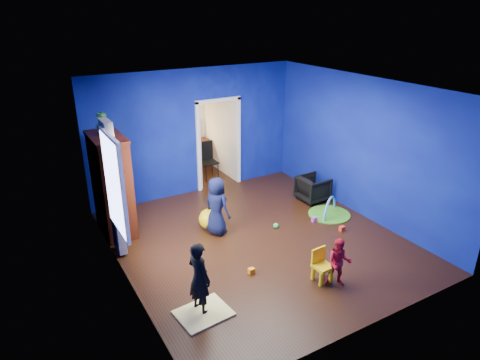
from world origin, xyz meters
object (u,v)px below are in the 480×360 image
child_black (199,278)px  kid_chair (323,267)px  folding_chair (209,162)px  child_navy (217,206)px  study_desk (194,154)px  armchair (313,188)px  vase (109,135)px  crt_tv (114,183)px  tv_armoire (112,185)px  play_mat (329,214)px  toddler_red (339,262)px  hopper_ball (209,219)px

child_black → kid_chair: 2.07m
kid_chair → folding_chair: folding_chair is taller
child_navy → study_desk: bearing=-38.8°
child_navy → study_desk: child_navy is taller
armchair → study_desk: 3.65m
vase → crt_tv: size_ratio=0.27×
vase → tv_armoire: 1.12m
child_navy → folding_chair: 2.88m
child_black → folding_chair: child_black is taller
armchair → play_mat: armchair is taller
kid_chair → armchair: bearing=50.0°
child_navy → study_desk: size_ratio=1.32×
crt_tv → kid_chair: (2.39, -3.34, -0.77)m
child_black → tv_armoire: bearing=-7.8°
armchair → vase: size_ratio=3.34×
child_navy → play_mat: bearing=-123.2°
kid_chair → vase: bearing=124.8°
armchair → tv_armoire: (-4.28, 0.82, 0.69)m
study_desk → kid_chair: bearing=-93.7°
child_black → vase: bearing=-7.0°
tv_armoire → armchair: bearing=-10.8°
toddler_red → study_desk: (0.23, 6.06, -0.03)m
toddler_red → hopper_ball: 2.88m
study_desk → vase: bearing=-134.9°
play_mat → child_black: bearing=-159.0°
child_black → hopper_ball: 2.53m
tv_armoire → play_mat: (4.11, -1.60, -0.97)m
tv_armoire → crt_tv: tv_armoire is taller
tv_armoire → kid_chair: tv_armoire is taller
armchair → child_navy: child_navy is taller
armchair → vase: vase is taller
armchair → kid_chair: armchair is taller
kid_chair → play_mat: (1.68, 1.75, -0.24)m
child_black → hopper_ball: size_ratio=2.76×
kid_chair → play_mat: bearing=42.3°
tv_armoire → study_desk: (2.81, 2.52, -0.60)m
tv_armoire → play_mat: bearing=-21.2°
armchair → play_mat: 0.84m
toddler_red → crt_tv: size_ratio=1.17×
child_navy → kid_chair: (0.75, -2.26, -0.33)m
study_desk → hopper_ball: bearing=-109.4°
child_navy → vase: bearing=43.7°
crt_tv → play_mat: bearing=-21.4°
vase → toddler_red: bearing=-51.5°
tv_armoire → hopper_ball: size_ratio=4.78×
kid_chair → tv_armoire: bearing=122.2°
vase → folding_chair: bearing=33.5°
child_navy → vase: 2.37m
vase → hopper_ball: vase is taller
armchair → child_black: child_black is taller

